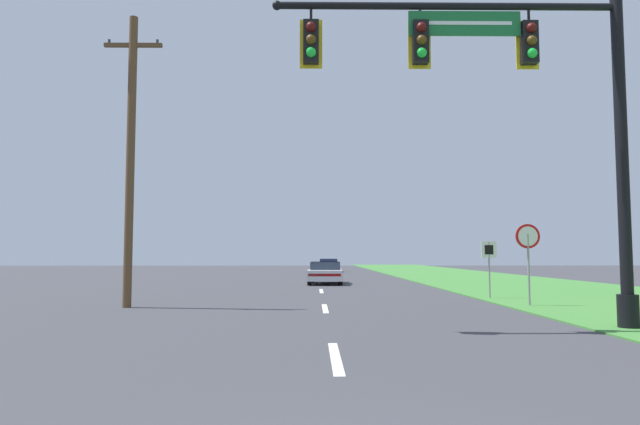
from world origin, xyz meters
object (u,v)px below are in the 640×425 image
car_ahead (325,273)px  far_car (328,265)px  route_sign_post (489,256)px  signal_mast (527,102)px  stop_sign (528,246)px  utility_pole_near (131,155)px

car_ahead → far_car: size_ratio=1.07×
far_car → route_sign_post: bearing=-81.3°
route_sign_post → car_ahead: bearing=118.1°
signal_mast → route_sign_post: (1.67, 8.37, -3.41)m
far_car → stop_sign: 35.88m
far_car → route_sign_post: 32.88m
car_ahead → route_sign_post: size_ratio=2.28×
route_sign_post → utility_pole_near: size_ratio=0.23×
signal_mast → route_sign_post: size_ratio=3.91×
far_car → utility_pole_near: size_ratio=0.48×
far_car → route_sign_post: route_sign_post is taller
stop_sign → signal_mast: bearing=-110.1°
car_ahead → stop_sign: (6.01, -13.70, 1.26)m
signal_mast → far_car: signal_mast is taller
stop_sign → utility_pole_near: utility_pole_near is taller
route_sign_post → utility_pole_near: bearing=-165.1°
route_sign_post → utility_pole_near: (-12.00, -3.19, 3.14)m
utility_pole_near → far_car: bearing=78.9°
signal_mast → car_ahead: signal_mast is taller
route_sign_post → stop_sign: bearing=-84.3°
car_ahead → route_sign_post: (5.71, -10.71, 0.92)m
signal_mast → car_ahead: (-4.04, 19.08, -4.33)m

